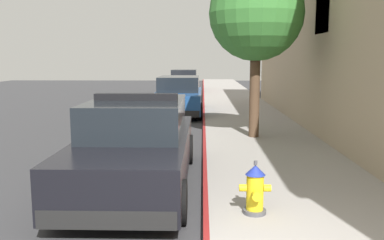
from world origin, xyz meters
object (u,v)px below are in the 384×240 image
object	(u,v)px
parked_car_silver_ahead	(179,96)
fire_hydrant	(255,190)
parked_car_dark_far	(184,82)
police_cruiser	(137,146)
street_tree	(256,14)

from	to	relation	value
parked_car_silver_ahead	fire_hydrant	xyz separation A→B (m)	(1.72, -11.64, -0.25)
parked_car_dark_far	fire_hydrant	bearing A→B (deg)	-84.97
police_cruiser	parked_car_dark_far	distance (m)	20.93
police_cruiser	fire_hydrant	world-z (taller)	police_cruiser
police_cruiser	parked_car_silver_ahead	world-z (taller)	police_cruiser
police_cruiser	fire_hydrant	size ratio (longest dim) A/B	6.37
police_cruiser	parked_car_dark_far	bearing A→B (deg)	90.19
parked_car_silver_ahead	street_tree	world-z (taller)	street_tree
parked_car_silver_ahead	parked_car_dark_far	world-z (taller)	same
fire_hydrant	street_tree	bearing A→B (deg)	83.24
police_cruiser	street_tree	distance (m)	5.60
police_cruiser	street_tree	xyz separation A→B (m)	(2.61, 4.14, 2.73)
police_cruiser	parked_car_silver_ahead	bearing A→B (deg)	88.86
parked_car_dark_far	street_tree	bearing A→B (deg)	-80.92
parked_car_dark_far	street_tree	xyz separation A→B (m)	(2.68, -16.79, 2.73)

